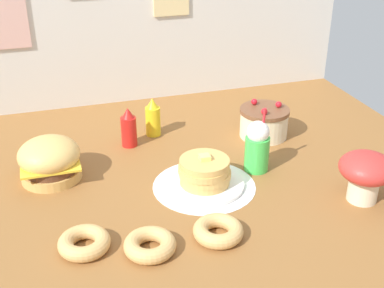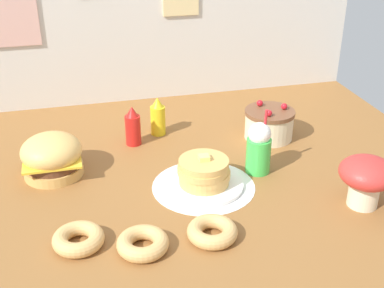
{
  "view_description": "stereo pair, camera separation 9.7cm",
  "coord_description": "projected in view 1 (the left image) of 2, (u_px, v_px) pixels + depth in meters",
  "views": [
    {
      "loc": [
        -0.46,
        -1.69,
        1.09
      ],
      "look_at": [
        0.06,
        0.01,
        0.17
      ],
      "focal_mm": 47.45,
      "sensor_mm": 36.0,
      "label": 1
    },
    {
      "loc": [
        -0.37,
        -1.71,
        1.09
      ],
      "look_at": [
        0.06,
        0.01,
        0.17
      ],
      "focal_mm": 47.45,
      "sensor_mm": 36.0,
      "label": 2
    }
  ],
  "objects": [
    {
      "name": "cream_soda_cup",
      "position": [
        257.0,
        146.0,
        2.11
      ],
      "size": [
        0.1,
        0.1,
        0.28
      ],
      "color": "green",
      "rests_on": "ground_plane"
    },
    {
      "name": "layer_cake",
      "position": [
        264.0,
        122.0,
        2.42
      ],
      "size": [
        0.24,
        0.24,
        0.17
      ],
      "color": "beige",
      "rests_on": "ground_plane"
    },
    {
      "name": "back_wall",
      "position": [
        127.0,
        13.0,
        2.64
      ],
      "size": [
        2.43,
        0.04,
        0.96
      ],
      "color": "beige",
      "rests_on": "ground_plane"
    },
    {
      "name": "mustard_bottle",
      "position": [
        153.0,
        118.0,
        2.42
      ],
      "size": [
        0.07,
        0.07,
        0.19
      ],
      "color": "yellow",
      "rests_on": "ground_plane"
    },
    {
      "name": "ketchup_bottle",
      "position": [
        129.0,
        128.0,
        2.32
      ],
      "size": [
        0.07,
        0.07,
        0.19
      ],
      "color": "red",
      "rests_on": "ground_plane"
    },
    {
      "name": "doily_mat",
      "position": [
        204.0,
        186.0,
        2.04
      ],
      "size": [
        0.41,
        0.41,
        0.0
      ],
      "primitive_type": "cylinder",
      "color": "white",
      "rests_on": "ground_plane"
    },
    {
      "name": "mushroom_stool",
      "position": [
        366.0,
        172.0,
        1.9
      ],
      "size": [
        0.21,
        0.21,
        0.2
      ],
      "color": "beige",
      "rests_on": "ground_plane"
    },
    {
      "name": "donut_pink_glaze",
      "position": [
        84.0,
        242.0,
        1.68
      ],
      "size": [
        0.18,
        0.18,
        0.05
      ],
      "color": "tan",
      "rests_on": "ground_plane"
    },
    {
      "name": "donut_vanilla",
      "position": [
        218.0,
        230.0,
        1.74
      ],
      "size": [
        0.18,
        0.18,
        0.05
      ],
      "color": "tan",
      "rests_on": "ground_plane"
    },
    {
      "name": "donut_chocolate",
      "position": [
        150.0,
        244.0,
        1.67
      ],
      "size": [
        0.18,
        0.18,
        0.05
      ],
      "color": "tan",
      "rests_on": "ground_plane"
    },
    {
      "name": "pancake_stack",
      "position": [
        204.0,
        174.0,
        2.01
      ],
      "size": [
        0.32,
        0.32,
        0.14
      ],
      "color": "white",
      "rests_on": "doily_mat"
    },
    {
      "name": "ground_plane",
      "position": [
        178.0,
        186.0,
        2.06
      ],
      "size": [
        2.43,
        1.91,
        0.02
      ],
      "primitive_type": "cube",
      "color": "brown"
    },
    {
      "name": "burger",
      "position": [
        50.0,
        160.0,
        2.06
      ],
      "size": [
        0.25,
        0.25,
        0.18
      ],
      "color": "#DBA859",
      "rests_on": "ground_plane"
    }
  ]
}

